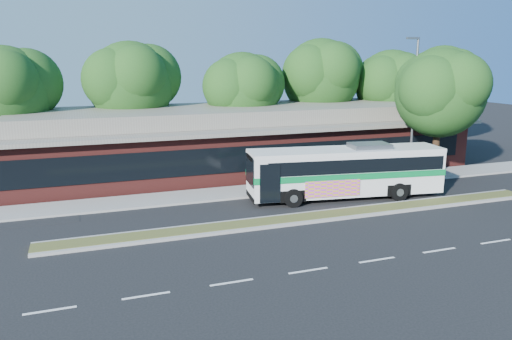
# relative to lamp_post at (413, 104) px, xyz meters

# --- Properties ---
(ground) EXTENTS (120.00, 120.00, 0.00)m
(ground) POSITION_rel_lamp_post_xyz_m (-9.56, -6.00, -4.90)
(ground) COLOR black
(ground) RESTS_ON ground
(median_strip) EXTENTS (26.00, 1.10, 0.15)m
(median_strip) POSITION_rel_lamp_post_xyz_m (-9.56, -5.40, -4.83)
(median_strip) COLOR #464C20
(median_strip) RESTS_ON ground
(sidewalk) EXTENTS (44.00, 2.60, 0.12)m
(sidewalk) POSITION_rel_lamp_post_xyz_m (-9.56, 0.40, -4.84)
(sidewalk) COLOR gray
(sidewalk) RESTS_ON ground
(plaza_building) EXTENTS (33.20, 11.20, 4.45)m
(plaza_building) POSITION_rel_lamp_post_xyz_m (-9.56, 6.99, -2.77)
(plaza_building) COLOR maroon
(plaza_building) RESTS_ON ground
(lamp_post) EXTENTS (0.93, 0.18, 9.07)m
(lamp_post) POSITION_rel_lamp_post_xyz_m (0.00, 0.00, 0.00)
(lamp_post) COLOR slate
(lamp_post) RESTS_ON ground
(tree_bg_a) EXTENTS (6.47, 5.80, 8.63)m
(tree_bg_a) POSITION_rel_lamp_post_xyz_m (-24.15, 9.14, 0.97)
(tree_bg_a) COLOR black
(tree_bg_a) RESTS_ON ground
(tree_bg_b) EXTENTS (6.69, 6.00, 9.00)m
(tree_bg_b) POSITION_rel_lamp_post_xyz_m (-16.13, 10.14, 1.24)
(tree_bg_b) COLOR black
(tree_bg_b) RESTS_ON ground
(tree_bg_c) EXTENTS (6.24, 5.60, 8.26)m
(tree_bg_c) POSITION_rel_lamp_post_xyz_m (-8.16, 9.13, 0.69)
(tree_bg_c) COLOR black
(tree_bg_c) RESTS_ON ground
(tree_bg_d) EXTENTS (6.91, 6.20, 9.37)m
(tree_bg_d) POSITION_rel_lamp_post_xyz_m (-1.12, 10.15, 1.52)
(tree_bg_d) COLOR black
(tree_bg_d) RESTS_ON ground
(tree_bg_e) EXTENTS (6.47, 5.80, 8.50)m
(tree_bg_e) POSITION_rel_lamp_post_xyz_m (4.85, 9.14, 0.84)
(tree_bg_e) COLOR black
(tree_bg_e) RESTS_ON ground
(tree_bg_f) EXTENTS (6.69, 6.00, 8.92)m
(tree_bg_f) POSITION_rel_lamp_post_xyz_m (10.87, 10.14, 1.16)
(tree_bg_f) COLOR black
(tree_bg_f) RESTS_ON ground
(transit_bus) EXTENTS (11.26, 3.87, 3.10)m
(transit_bus) POSITION_rel_lamp_post_xyz_m (-6.22, -2.64, -3.18)
(transit_bus) COLOR silver
(transit_bus) RESTS_ON ground
(sidewalk_tree) EXTENTS (6.27, 5.62, 8.44)m
(sidewalk_tree) POSITION_rel_lamp_post_xyz_m (1.84, -0.56, 0.86)
(sidewalk_tree) COLOR black
(sidewalk_tree) RESTS_ON ground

